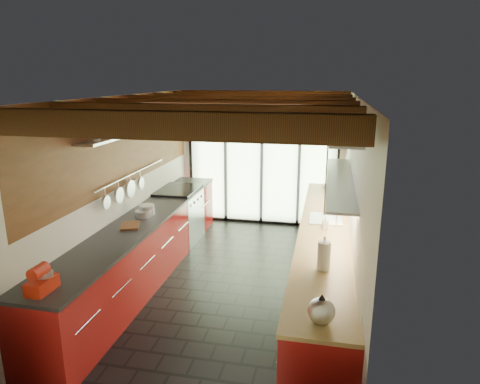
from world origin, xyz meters
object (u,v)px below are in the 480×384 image
(stand_mixer, at_px, (42,280))
(kettle, at_px, (321,310))
(paper_towel, at_px, (324,256))
(bowl, at_px, (327,186))
(soap_bottle, at_px, (325,222))

(stand_mixer, bearing_deg, kettle, -0.17)
(kettle, distance_m, paper_towel, 1.00)
(kettle, bearing_deg, bowl, 90.00)
(stand_mixer, height_order, soap_bottle, stand_mixer)
(soap_bottle, height_order, bowl, soap_bottle)
(kettle, xyz_separation_m, bowl, (0.00, 4.50, -0.09))
(soap_bottle, relative_size, bowl, 0.85)
(paper_towel, height_order, bowl, paper_towel)
(kettle, bearing_deg, soap_bottle, 90.00)
(stand_mixer, xyz_separation_m, paper_towel, (2.54, 0.99, 0.04))
(paper_towel, bearing_deg, soap_bottle, 90.00)
(bowl, bearing_deg, soap_bottle, -90.00)
(kettle, height_order, paper_towel, paper_towel)
(soap_bottle, bearing_deg, kettle, -90.00)
(kettle, xyz_separation_m, paper_towel, (0.00, 1.00, 0.04))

